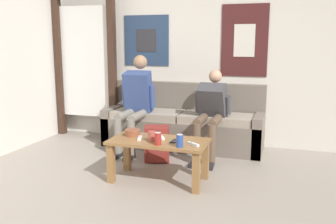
{
  "coord_description": "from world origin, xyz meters",
  "views": [
    {
      "loc": [
        1.22,
        -2.58,
        1.44
      ],
      "look_at": [
        -0.08,
        1.42,
        0.64
      ],
      "focal_mm": 40.0,
      "sensor_mm": 36.0,
      "label": 1
    }
  ],
  "objects": [
    {
      "name": "game_controller_near_right",
      "position": [
        -0.22,
        0.9,
        0.45
      ],
      "size": [
        0.07,
        0.15,
        0.03
      ],
      "color": "white",
      "rests_on": "coffee_table"
    },
    {
      "name": "backpack",
      "position": [
        -0.26,
        1.54,
        0.2
      ],
      "size": [
        0.35,
        0.32,
        0.43
      ],
      "color": "maroon",
      "rests_on": "ground_plane"
    },
    {
      "name": "door_frame",
      "position": [
        -1.7,
        2.39,
        1.2
      ],
      "size": [
        1.0,
        0.1,
        2.15
      ],
      "color": "#382319",
      "rests_on": "ground_plane"
    },
    {
      "name": "couch",
      "position": [
        -0.14,
        2.28,
        0.29
      ],
      "size": [
        2.16,
        0.68,
        0.86
      ],
      "color": "#70665B",
      "rests_on": "ground_plane"
    },
    {
      "name": "drink_can_blue",
      "position": [
        0.26,
        0.76,
        0.5
      ],
      "size": [
        0.07,
        0.07,
        0.12
      ],
      "color": "#28479E",
      "rests_on": "coffee_table"
    },
    {
      "name": "game_controller_far_center",
      "position": [
        -0.01,
        1.01,
        0.45
      ],
      "size": [
        0.11,
        0.14,
        0.03
      ],
      "color": "white",
      "rests_on": "coffee_table"
    },
    {
      "name": "ceramic_bowl",
      "position": [
        -0.35,
        1.01,
        0.48
      ],
      "size": [
        0.17,
        0.17,
        0.07
      ],
      "color": "brown",
      "rests_on": "coffee_table"
    },
    {
      "name": "pillar_candle",
      "position": [
        -0.07,
        0.86,
        0.49
      ],
      "size": [
        0.07,
        0.07,
        0.12
      ],
      "color": "#B24C42",
      "rests_on": "coffee_table"
    },
    {
      "name": "drink_can_red",
      "position": [
        0.03,
        0.76,
        0.5
      ],
      "size": [
        0.07,
        0.07,
        0.12
      ],
      "color": "maroon",
      "rests_on": "coffee_table"
    },
    {
      "name": "coffee_table",
      "position": [
        -0.02,
        0.93,
        0.35
      ],
      "size": [
        1.01,
        0.51,
        0.44
      ],
      "color": "olive",
      "rests_on": "ground_plane"
    },
    {
      "name": "person_seated_teen",
      "position": [
        0.31,
        1.93,
        0.59
      ],
      "size": [
        0.47,
        0.89,
        1.08
      ],
      "color": "brown",
      "rests_on": "ground_plane"
    },
    {
      "name": "game_controller_near_left",
      "position": [
        0.37,
        0.85,
        0.45
      ],
      "size": [
        0.14,
        0.11,
        0.03
      ],
      "color": "white",
      "rests_on": "coffee_table"
    },
    {
      "name": "cell_phone",
      "position": [
        0.15,
        0.93,
        0.44
      ],
      "size": [
        0.07,
        0.14,
        0.01
      ],
      "color": "black",
      "rests_on": "coffee_table"
    },
    {
      "name": "person_seated_adult",
      "position": [
        -0.69,
        1.92,
        0.67
      ],
      "size": [
        0.47,
        0.84,
        1.26
      ],
      "color": "gray",
      "rests_on": "ground_plane"
    },
    {
      "name": "ground_plane",
      "position": [
        0.0,
        0.0,
        0.0
      ],
      "size": [
        18.0,
        18.0,
        0.0
      ],
      "primitive_type": "plane",
      "color": "gray"
    },
    {
      "name": "wall_back",
      "position": [
        -0.0,
        2.61,
        1.28
      ],
      "size": [
        10.0,
        0.07,
        2.55
      ],
      "color": "silver",
      "rests_on": "ground_plane"
    }
  ]
}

